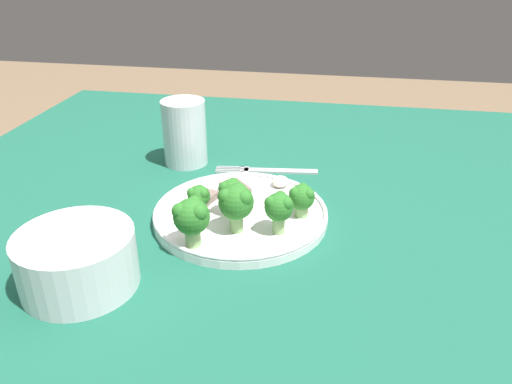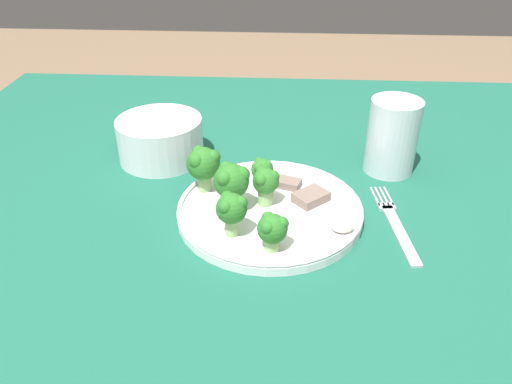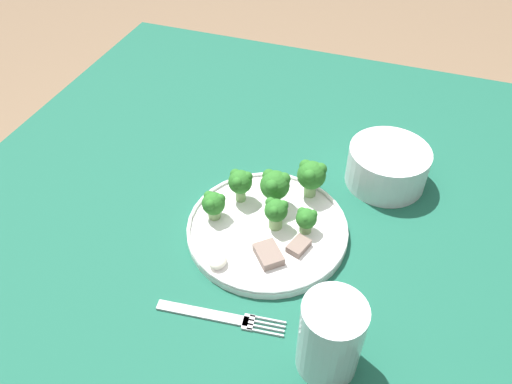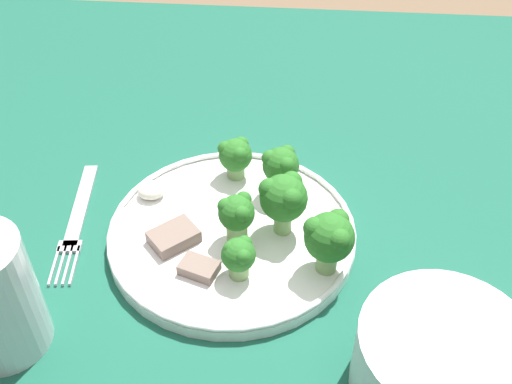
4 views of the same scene
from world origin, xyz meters
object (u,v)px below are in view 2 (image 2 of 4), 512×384
Objects in this scene: cream_bowl at (161,140)px; drinking_glass at (392,140)px; dinner_plate at (270,210)px; fork at (395,223)px.

drinking_glass reaches higher than cream_bowl.
drinking_glass is (0.18, 0.14, 0.04)m from dinner_plate.
dinner_plate is 2.18× the size of drinking_glass.
fork is at bearing -25.41° from cream_bowl.
cream_bowl reaches higher than fork.
drinking_glass reaches higher than dinner_plate.
cream_bowl is at bearing 177.56° from drinking_glass.
cream_bowl is (-0.36, 0.17, 0.03)m from fork.
fork is 1.55× the size of drinking_glass.
cream_bowl is (-0.19, 0.16, 0.02)m from dinner_plate.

